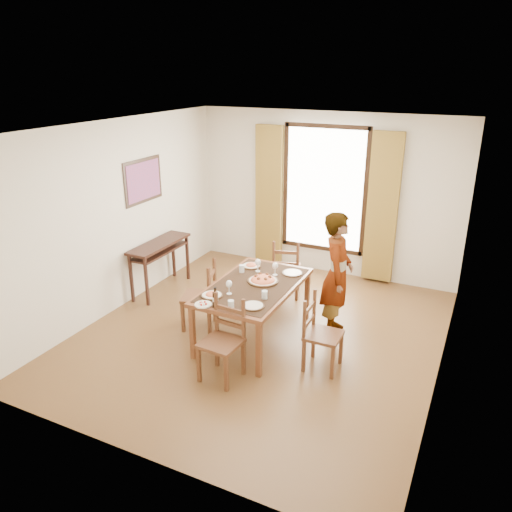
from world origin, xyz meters
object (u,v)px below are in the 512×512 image
at_px(dining_table, 254,289).
at_px(pasta_platter, 263,278).
at_px(console_table, 159,250).
at_px(man, 337,275).

xyz_separation_m(dining_table, pasta_platter, (0.07, 0.12, 0.12)).
bearing_deg(console_table, man, -2.33).
height_order(console_table, man, man).
bearing_deg(pasta_platter, dining_table, -118.37).
height_order(man, pasta_platter, man).
bearing_deg(dining_table, console_table, 160.69).
bearing_deg(console_table, pasta_platter, -15.54).
xyz_separation_m(dining_table, man, (0.91, 0.57, 0.15)).
distance_m(console_table, dining_table, 2.09).
xyz_separation_m(console_table, pasta_platter, (2.04, -0.57, 0.12)).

